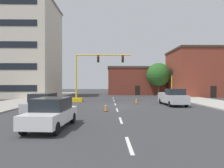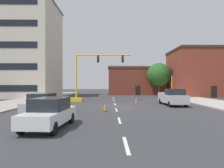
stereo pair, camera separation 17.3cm
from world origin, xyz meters
name	(u,v)px [view 1 (the left image)]	position (x,y,z in m)	size (l,w,h in m)	color
ground_plane	(116,106)	(0.00, 0.00, 0.00)	(160.00, 160.00, 0.00)	#38383A
sidewalk_left	(29,100)	(-13.03, 8.00, 0.07)	(6.00, 56.00, 0.14)	#9E998E
sidewalk_right	(197,100)	(13.03, 8.00, 0.07)	(6.00, 56.00, 0.14)	#B2ADA3
lane_stripe_seg_0	(129,145)	(0.00, -14.00, 0.00)	(0.16, 2.40, 0.01)	silver
lane_stripe_seg_1	(121,120)	(0.00, -8.50, 0.00)	(0.16, 2.40, 0.01)	silver
lane_stripe_seg_2	(117,110)	(0.00, -3.00, 0.00)	(0.16, 2.40, 0.01)	silver
lane_stripe_seg_3	(115,104)	(0.00, 2.50, 0.00)	(0.16, 2.40, 0.01)	silver
lane_stripe_seg_4	(114,100)	(0.00, 8.00, 0.00)	(0.16, 2.40, 0.01)	silver
lane_stripe_seg_5	(113,98)	(0.00, 13.50, 0.00)	(0.16, 2.40, 0.01)	silver
building_tall_left	(18,50)	(-18.86, 16.93, 9.34)	(15.04, 12.56, 18.66)	beige
building_brick_center	(135,81)	(5.84, 26.44, 3.38)	(13.74, 7.91, 6.73)	brown
building_row_right	(200,73)	(18.70, 18.89, 4.92)	(12.18, 10.54, 9.82)	brown
traffic_signal_gantry	(84,86)	(-4.39, 6.11, 2.23)	(8.81, 1.20, 6.83)	yellow
traffic_light_pole_right	(172,77)	(8.45, 6.31, 3.53)	(0.32, 0.47, 4.80)	yellow
tree_right_far	(158,75)	(10.36, 21.31, 4.67)	(5.26, 5.26, 7.30)	brown
pickup_truck_silver	(173,97)	(6.82, 1.01, 0.97)	(2.11, 5.44, 1.99)	#BCBCC1
sedan_silver_near_left	(43,103)	(-6.48, -5.32, 0.89)	(2.10, 4.60, 1.74)	#B7B7BC
sedan_white_mid_left	(52,113)	(-4.13, -10.85, 0.89)	(2.24, 4.65, 1.74)	white
traffic_cone_roadside_a	(106,107)	(-1.10, -3.94, 0.38)	(0.36, 0.36, 0.78)	black
traffic_cone_roadside_b	(136,101)	(2.74, 2.79, 0.38)	(0.36, 0.36, 0.77)	black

